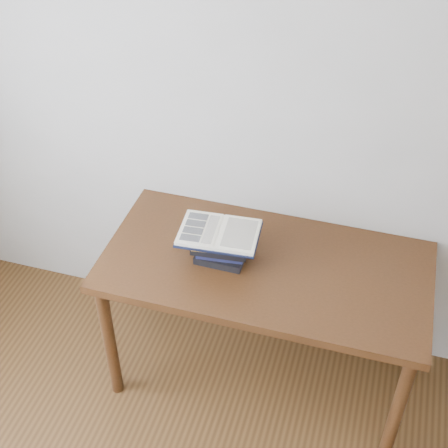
% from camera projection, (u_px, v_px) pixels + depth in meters
% --- Properties ---
extents(room_shell, '(3.54, 3.54, 2.62)m').
position_uv_depth(room_shell, '(32.00, 390.00, 1.28)').
color(room_shell, beige).
rests_on(room_shell, ground).
extents(desk, '(1.46, 0.73, 0.78)m').
position_uv_depth(desk, '(265.00, 279.00, 2.84)').
color(desk, '#462611').
rests_on(desk, ground).
extents(book_stack, '(0.28, 0.21, 0.15)m').
position_uv_depth(book_stack, '(221.00, 245.00, 2.76)').
color(book_stack, black).
rests_on(book_stack, desk).
extents(open_book, '(0.37, 0.27, 0.03)m').
position_uv_depth(open_book, '(219.00, 233.00, 2.70)').
color(open_book, black).
rests_on(open_book, book_stack).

